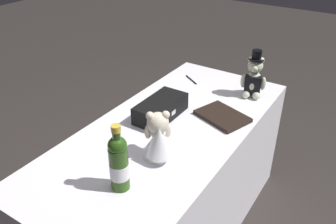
{
  "coord_description": "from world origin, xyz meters",
  "views": [
    {
      "loc": [
        -1.32,
        -0.85,
        1.78
      ],
      "look_at": [
        0.0,
        0.0,
        0.86
      ],
      "focal_mm": 37.96,
      "sensor_mm": 36.0,
      "label": 1
    }
  ],
  "objects": [
    {
      "name": "signing_pen",
      "position": [
        0.59,
        0.19,
        0.77
      ],
      "size": [
        0.09,
        0.13,
        0.01
      ],
      "color": "black",
      "rests_on": "reception_table"
    },
    {
      "name": "teddy_bear_groom",
      "position": [
        0.6,
        -0.23,
        0.88
      ],
      "size": [
        0.15,
        0.15,
        0.29
      ],
      "color": "beige",
      "rests_on": "reception_table"
    },
    {
      "name": "teddy_bear_bride",
      "position": [
        -0.22,
        -0.09,
        0.86
      ],
      "size": [
        0.22,
        0.21,
        0.23
      ],
      "color": "white",
      "rests_on": "reception_table"
    },
    {
      "name": "reception_table",
      "position": [
        0.0,
        0.0,
        0.38
      ],
      "size": [
        1.68,
        0.75,
        0.76
      ],
      "primitive_type": "cube",
      "color": "white",
      "rests_on": "ground_plane"
    },
    {
      "name": "gift_case_black",
      "position": [
        0.08,
        0.1,
        0.81
      ],
      "size": [
        0.32,
        0.17,
        0.1
      ],
      "color": "black",
      "rests_on": "reception_table"
    },
    {
      "name": "guestbook",
      "position": [
        0.25,
        -0.19,
        0.77
      ],
      "size": [
        0.27,
        0.32,
        0.02
      ],
      "primitive_type": "cube",
      "rotation": [
        0.0,
        0.0,
        -0.34
      ],
      "color": "black",
      "rests_on": "reception_table"
    },
    {
      "name": "champagne_bottle",
      "position": [
        -0.48,
        -0.08,
        0.89
      ],
      "size": [
        0.08,
        0.08,
        0.3
      ],
      "color": "#2B5015",
      "rests_on": "reception_table"
    }
  ]
}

